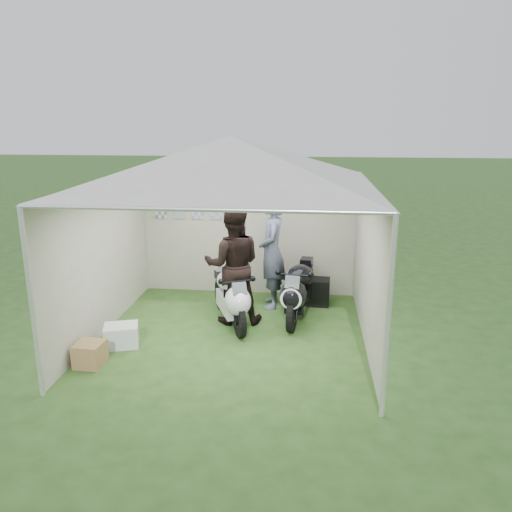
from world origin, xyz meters
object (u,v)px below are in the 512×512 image
Objects in this scene: person_dark_jacket at (233,265)px; person_blue_jacket at (272,252)px; motorcycle_black at (298,290)px; paddock_stand at (306,294)px; equipment_box at (316,292)px; motorcycle_white at (231,295)px; crate_0 at (121,336)px; canopy_tent at (231,166)px; crate_1 at (90,354)px.

person_dark_jacket is 0.97× the size of person_blue_jacket.
person_blue_jacket reaches higher than person_dark_jacket.
motorcycle_black is 0.92m from paddock_stand.
motorcycle_white is at bearing -142.17° from equipment_box.
crate_0 is (-1.49, -1.11, -0.81)m from person_dark_jacket.
equipment_box is (1.29, 1.44, -2.34)m from canopy_tent.
person_dark_jacket reaches higher than crate_1.
paddock_stand is 0.80× the size of crate_0.
canopy_tent is at bearing 89.98° from person_dark_jacket.
equipment_box is at bearing 48.20° from canopy_tent.
crate_0 is at bearing -168.95° from motorcycle_white.
person_dark_jacket is 2.02m from crate_0.
motorcycle_black is at bearing 35.61° from crate_1.
motorcycle_black is at bearing 27.60° from crate_0.
canopy_tent is 2.12m from motorcycle_white.
equipment_box is 0.99× the size of crate_0.
paddock_stand is 1.08m from person_blue_jacket.
canopy_tent is 11.77× the size of crate_0.
motorcycle_white is at bearing 33.76° from crate_0.
person_blue_jacket is at bearing 48.01° from crate_1.
canopy_tent is 2.40m from motorcycle_black.
canopy_tent reaches higher than motorcycle_black.
motorcycle_black reaches higher than paddock_stand.
motorcycle_white reaches higher than crate_0.
canopy_tent reaches higher than crate_1.
equipment_box is at bearing 15.12° from motorcycle_white.
person_dark_jacket reaches higher than paddock_stand.
motorcycle_white reaches higher than paddock_stand.
person_blue_jacket is at bearing 68.29° from canopy_tent.
canopy_tent is at bearing -25.88° from person_blue_jacket.
motorcycle_white is 1.18m from person_blue_jacket.
motorcycle_white is at bearing 44.06° from crate_1.
motorcycle_white is 1.75m from equipment_box.
canopy_tent is at bearing 21.30° from crate_0.
motorcycle_black reaches higher than motorcycle_white.
person_dark_jacket is at bearing 45.86° from crate_1.
person_blue_jacket reaches higher than motorcycle_white.
crate_1 is (-2.74, -1.96, -0.35)m from motorcycle_black.
motorcycle_white is at bearing 101.89° from canopy_tent.
equipment_box reaches higher than paddock_stand.
motorcycle_black is 1.16m from person_dark_jacket.
canopy_tent is at bearing 35.26° from crate_1.
person_blue_jacket reaches higher than paddock_stand.
equipment_box is (0.18, -0.11, 0.09)m from paddock_stand.
paddock_stand is 0.82× the size of equipment_box.
motorcycle_black is at bearing -112.86° from equipment_box.
motorcycle_white reaches higher than crate_1.
crate_0 is (-2.06, -1.87, -0.83)m from person_blue_jacket.
equipment_box is at bearing -152.27° from person_dark_jacket.
person_dark_jacket is 4.08× the size of equipment_box.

